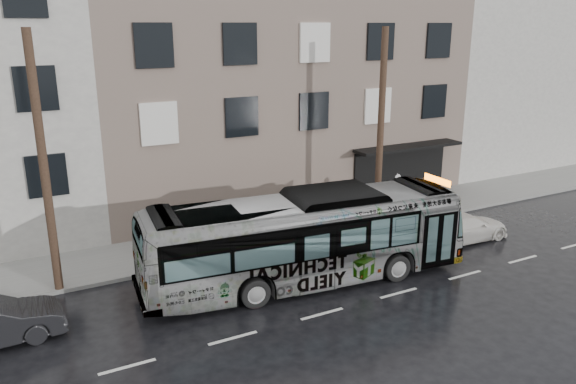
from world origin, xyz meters
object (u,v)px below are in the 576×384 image
(white_sedan, at_px, (464,227))
(bus, at_px, (305,239))
(utility_pole_front, at_px, (381,131))
(sign_post, at_px, (396,198))
(utility_pole_rear, at_px, (44,166))

(white_sedan, bearing_deg, bus, 93.52)
(utility_pole_front, distance_m, sign_post, 3.48)
(sign_post, height_order, white_sedan, sign_post)
(sign_post, bearing_deg, bus, -154.11)
(bus, distance_m, white_sedan, 8.38)
(utility_pole_rear, xyz_separation_m, bus, (8.21, -3.34, -2.95))
(utility_pole_front, relative_size, bus, 0.74)
(sign_post, height_order, bus, bus)
(sign_post, distance_m, white_sedan, 3.44)
(bus, relative_size, white_sedan, 2.85)
(utility_pole_front, xyz_separation_m, white_sedan, (2.51, -3.05, -4.03))
(utility_pole_front, distance_m, bus, 7.31)
(sign_post, relative_size, white_sedan, 0.56)
(utility_pole_front, xyz_separation_m, sign_post, (1.10, 0.00, -3.30))
(utility_pole_front, bearing_deg, sign_post, 0.00)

